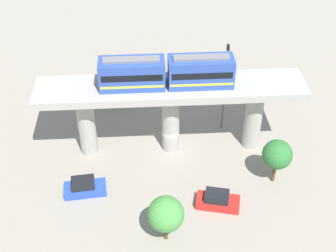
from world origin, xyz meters
name	(u,v)px	position (x,y,z in m)	size (l,w,h in m)	color
ground_plane	(171,147)	(0.00, 0.00, 0.00)	(120.00, 120.00, 0.00)	gray
viaduct	(171,102)	(0.00, 0.00, 6.27)	(5.20, 28.00, 8.42)	#A8A59E
train	(166,72)	(0.00, 0.45, 9.95)	(2.64, 13.55, 3.24)	#2D4CA5
parked_car_blue	(85,187)	(-6.52, 9.13, 0.74)	(2.19, 4.35, 1.76)	#284CB7
parked_car_red	(218,201)	(-9.15, -4.01, 0.74)	(2.71, 4.50, 1.76)	red
tree_near_viaduct	(166,214)	(-12.79, 1.29, 3.25)	(3.30, 3.30, 4.92)	brown
tree_mid_lot	(114,82)	(8.85, 6.42, 3.46)	(3.21, 3.21, 5.09)	brown
tree_far_corner	(277,155)	(-5.95, -10.31, 3.57)	(3.06, 3.06, 5.12)	brown
signal_post	(225,84)	(3.40, -6.32, 6.04)	(0.44, 0.28, 11.02)	#4C4C51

